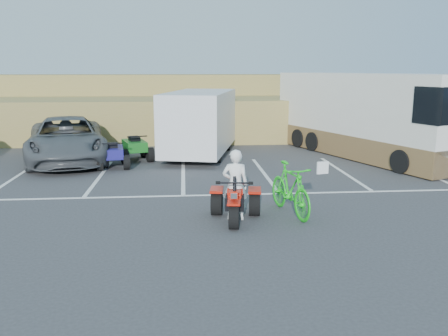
{
  "coord_description": "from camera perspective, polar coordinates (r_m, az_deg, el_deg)",
  "views": [
    {
      "loc": [
        0.06,
        -10.28,
        3.45
      ],
      "look_at": [
        1.04,
        1.29,
        1.0
      ],
      "focal_mm": 38.0,
      "sensor_mm": 36.0,
      "label": 1
    }
  ],
  "objects": [
    {
      "name": "grass_embankment",
      "position": [
        25.84,
        -4.99,
        7.37
      ],
      "size": [
        40.0,
        8.5,
        3.1
      ],
      "color": "olive",
      "rests_on": "ground"
    },
    {
      "name": "quad_atv_green",
      "position": [
        18.43,
        -10.65,
        0.92
      ],
      "size": [
        1.58,
        1.85,
        1.03
      ],
      "primitive_type": null,
      "rotation": [
        0.0,
        0.0,
        0.3
      ],
      "color": "#16611C",
      "rests_on": "ground"
    },
    {
      "name": "rider",
      "position": [
        10.91,
        1.36,
        -2.01
      ],
      "size": [
        0.65,
        0.48,
        1.65
      ],
      "primitive_type": "imported",
      "rotation": [
        0.0,
        0.0,
        3.0
      ],
      "color": "white",
      "rests_on": "ground"
    },
    {
      "name": "grey_pickup",
      "position": [
        18.78,
        -18.4,
        3.27
      ],
      "size": [
        4.02,
        6.42,
        1.65
      ],
      "primitive_type": "imported",
      "rotation": [
        0.0,
        0.0,
        0.23
      ],
      "color": "#4B4F53",
      "rests_on": "ground"
    },
    {
      "name": "green_dirt_bike",
      "position": [
        11.43,
        7.97,
        -2.52
      ],
      "size": [
        1.04,
        2.16,
        1.25
      ],
      "primitive_type": "imported",
      "rotation": [
        0.0,
        0.0,
        0.22
      ],
      "color": "#14BF19",
      "rests_on": "ground"
    },
    {
      "name": "ground",
      "position": [
        10.84,
        -4.93,
        -6.68
      ],
      "size": [
        100.0,
        100.0,
        0.0
      ],
      "primitive_type": "plane",
      "color": "#373739",
      "rests_on": "ground"
    },
    {
      "name": "quad_atv_blue",
      "position": [
        17.28,
        -13.14,
        0.08
      ],
      "size": [
        1.33,
        1.64,
        0.97
      ],
      "primitive_type": null,
      "rotation": [
        0.0,
        0.0,
        0.15
      ],
      "color": "navy",
      "rests_on": "ground"
    },
    {
      "name": "rv_motorhome",
      "position": [
        19.68,
        16.44,
        5.43
      ],
      "size": [
        5.29,
        9.14,
        3.21
      ],
      "rotation": [
        0.0,
        0.0,
        0.36
      ],
      "color": "silver",
      "rests_on": "ground"
    },
    {
      "name": "parking_stripes",
      "position": [
        14.78,
        -1.57,
        -1.58
      ],
      "size": [
        28.0,
        5.16,
        0.01
      ],
      "color": "white",
      "rests_on": "ground"
    },
    {
      "name": "cargo_trailer",
      "position": [
        18.98,
        -2.89,
        5.64
      ],
      "size": [
        3.33,
        5.81,
        2.55
      ],
      "rotation": [
        0.0,
        0.0,
        -0.22
      ],
      "color": "silver",
      "rests_on": "ground"
    },
    {
      "name": "red_trike_atv",
      "position": [
        10.99,
        1.31,
        -6.37
      ],
      "size": [
        1.41,
        1.75,
        1.04
      ],
      "primitive_type": null,
      "rotation": [
        0.0,
        0.0,
        -0.14
      ],
      "color": "red",
      "rests_on": "ground"
    }
  ]
}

